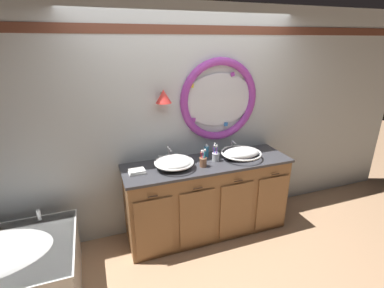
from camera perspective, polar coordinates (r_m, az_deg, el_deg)
The scene contains 11 objects.
ground_plane at distance 3.43m, azimuth 2.60°, elevation -19.94°, with size 14.00×14.00×0.00m, color tan.
back_wall_assembly at distance 3.30m, azimuth -0.55°, elevation 4.56°, with size 6.40×0.26×2.60m.
vanity_counter at distance 3.41m, azimuth 3.11°, elevation -10.73°, with size 1.93×0.60×0.92m.
sink_basin_left at distance 3.02m, azimuth -3.65°, elevation -3.75°, with size 0.43×0.43×0.14m.
sink_basin_right at distance 3.32m, azimuth 9.94°, elevation -1.81°, with size 0.47×0.47×0.13m.
faucet_set_left at distance 3.22m, azimuth -4.79°, elevation -2.24°, with size 0.24×0.14×0.17m.
faucet_set_right at distance 3.51m, azimuth 8.12°, elevation -0.63°, with size 0.23×0.12×0.14m.
toothbrush_holder_left at distance 3.06m, azimuth 2.27°, elevation -3.55°, with size 0.09×0.09×0.20m.
toothbrush_holder_right at distance 3.21m, azimuth 4.81°, elevation -2.47°, with size 0.09×0.09×0.21m.
soap_dispenser at distance 3.31m, azimuth 2.93°, elevation -1.47°, with size 0.05×0.06×0.16m.
folded_hand_towel at distance 2.99m, azimuth -11.11°, elevation -5.46°, with size 0.17×0.14×0.04m.
Camera 1 is at (-1.03, -2.41, 2.22)m, focal length 26.30 mm.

